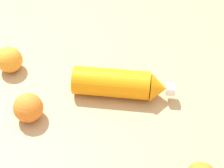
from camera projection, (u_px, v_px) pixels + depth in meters
The scene contains 4 objects.
ground_plane at pixel (120, 90), 0.84m from camera, with size 2.40×2.40×0.00m, color tan.
water_bottle at pixel (121, 85), 0.80m from camera, with size 0.24×0.16×0.07m.
orange_1 at pixel (9, 60), 0.86m from camera, with size 0.07×0.07×0.07m, color orange.
orange_2 at pixel (28, 108), 0.75m from camera, with size 0.07×0.07×0.07m, color orange.
Camera 1 is at (0.22, 0.53, 0.61)m, focal length 54.01 mm.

